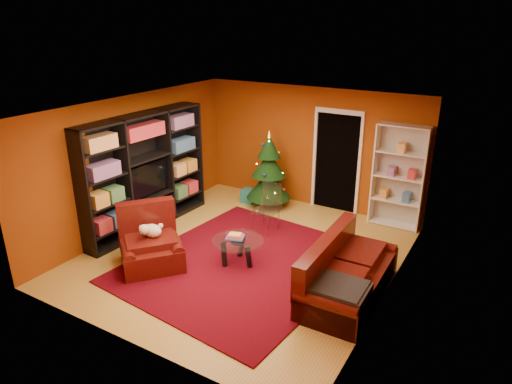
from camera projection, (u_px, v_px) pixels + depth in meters
The scene contains 17 objects.
floor at pixel (245, 255), 8.12m from camera, with size 5.00×5.50×0.05m, color #AF8832.
ceiling at pixel (243, 107), 7.16m from camera, with size 5.00×5.50×0.05m, color silver.
wall_back at pixel (312, 147), 9.87m from camera, with size 5.00×0.05×2.60m, color #8B3B0B.
wall_left at pixel (134, 163), 8.84m from camera, with size 0.05×5.50×2.60m, color #8B3B0B.
wall_right at pixel (395, 217), 6.44m from camera, with size 0.05×5.50×2.60m, color #8B3B0B.
doorway at pixel (336, 163), 9.64m from camera, with size 1.06×0.60×2.16m, color black, non-canonical shape.
rug at pixel (243, 263), 7.77m from camera, with size 3.25×3.79×0.02m, color #53040E.
media_unit at pixel (145, 172), 8.80m from camera, with size 0.45×2.96×2.27m, color black, non-canonical shape.
christmas_tree at pixel (269, 170), 9.87m from camera, with size 0.97×0.97×1.73m, color black, non-canonical shape.
gift_box_teal at pixel (248, 196), 10.35m from camera, with size 0.30×0.30×0.30m, color #1B6766.
gift_box_red at pixel (271, 196), 10.43m from camera, with size 0.23×0.23×0.23m, color #AB1823.
white_bookshelf at pixel (399, 177), 8.88m from camera, with size 0.98×0.35×2.11m, color white, non-canonical shape.
armchair at pixel (151, 243), 7.59m from camera, with size 1.07×1.07×0.83m, color #3D0C09, non-canonical shape.
dog at pixel (152, 231), 7.57m from camera, with size 0.40×0.30×0.27m, color beige, non-canonical shape.
sofa at pixel (350, 269), 6.77m from camera, with size 2.09×0.94×0.90m, color #3D0C09, non-canonical shape.
coffee_table at pixel (238, 251), 7.71m from camera, with size 0.88×0.88×0.55m, color gray, non-canonical shape.
acrylic_chair at pixel (266, 211), 8.81m from camera, with size 0.45×0.49×0.88m, color #66605B, non-canonical shape.
Camera 1 is at (3.82, -6.07, 3.94)m, focal length 32.00 mm.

